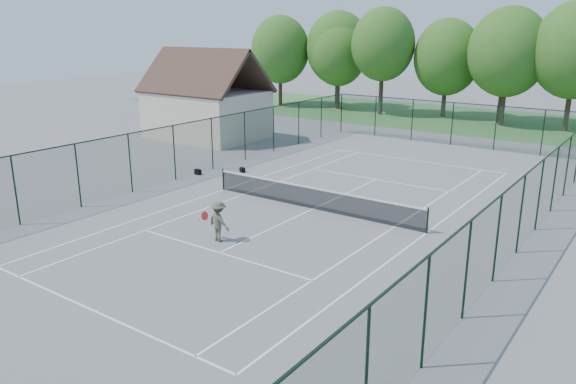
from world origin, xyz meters
name	(u,v)px	position (x,y,z in m)	size (l,w,h in m)	color
ground	(313,209)	(0.00, 0.00, 0.00)	(140.00, 140.00, 0.00)	gray
grass_far	(498,122)	(0.00, 30.00, 0.01)	(80.00, 16.00, 0.01)	#447E3B
court_lines	(313,209)	(0.00, 0.00, 0.00)	(11.05, 23.85, 0.01)	white
tennis_net	(313,197)	(0.00, 0.00, 0.58)	(11.08, 0.08, 1.10)	black
fence_enclosure	(313,176)	(0.00, 0.00, 1.56)	(18.05, 36.05, 3.02)	#1B3A21
utility_building	(206,96)	(-16.00, 10.00, 3.12)	(8.60, 6.27, 6.63)	beige
tree_line_far	(506,52)	(0.00, 30.00, 5.99)	(39.40, 6.40, 9.70)	#3A2A1F
sports_bag_a	(198,172)	(-8.78, 1.51, 0.15)	(0.38, 0.23, 0.30)	black
sports_bag_b	(242,170)	(-7.06, 3.38, 0.14)	(0.35, 0.21, 0.27)	black
tennis_player	(219,221)	(-0.83, -5.49, 0.81)	(2.08, 0.95, 1.62)	#53573F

